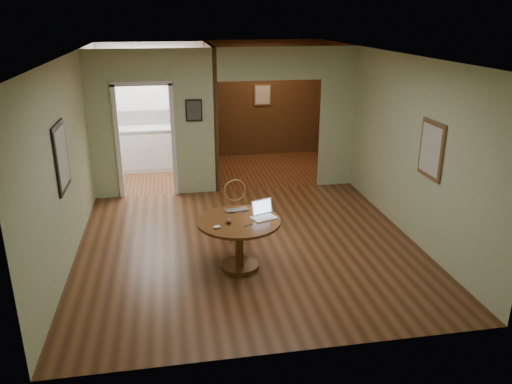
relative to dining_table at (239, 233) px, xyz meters
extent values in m
plane|color=#432613|center=(0.23, 0.61, -0.51)|extent=(5.00, 5.00, 0.00)
plane|color=white|center=(0.23, 0.61, 2.19)|extent=(5.00, 5.00, 0.00)
plane|color=#BAC195|center=(0.23, -1.89, 0.84)|extent=(5.00, 0.00, 5.00)
plane|color=#BAC195|center=(-2.27, 0.61, 0.84)|extent=(0.00, 5.00, 5.00)
plane|color=#BAC195|center=(2.73, 0.61, 0.84)|extent=(0.00, 5.00, 5.00)
cube|color=#BAC195|center=(-2.02, 3.11, 0.84)|extent=(0.50, 2.70, 0.04)
cube|color=#BAC195|center=(-0.37, 3.11, 0.84)|extent=(0.80, 2.70, 0.04)
cube|color=#BAC195|center=(2.38, 3.11, 0.84)|extent=(0.70, 2.70, 0.04)
plane|color=white|center=(-1.12, 5.11, 0.84)|extent=(2.70, 0.00, 2.70)
plane|color=#3C2311|center=(1.38, 5.61, 0.84)|extent=(2.70, 0.00, 2.70)
cube|color=#3C2311|center=(0.03, 4.36, 0.84)|extent=(0.08, 2.50, 2.70)
cube|color=black|center=(-2.25, 0.61, 0.99)|extent=(0.03, 0.70, 0.90)
cube|color=brown|center=(2.71, 0.11, 0.99)|extent=(0.03, 0.60, 0.80)
cube|color=black|center=(-0.37, 3.09, 1.09)|extent=(0.30, 0.03, 0.40)
cube|color=silver|center=(1.38, 5.59, 0.94)|extent=(0.40, 0.03, 0.50)
cube|color=white|center=(-1.12, 5.10, 0.59)|extent=(2.00, 0.02, 0.32)
cylinder|color=brown|center=(0.00, 0.00, -0.49)|extent=(0.52, 0.52, 0.05)
cylinder|color=brown|center=(0.00, 0.00, -0.17)|extent=(0.11, 0.11, 0.60)
cylinder|color=brown|center=(0.00, 0.00, 0.16)|extent=(1.11, 1.11, 0.04)
cylinder|color=olive|center=(0.10, 0.91, -0.10)|extent=(0.42, 0.42, 0.03)
cylinder|color=olive|center=(-0.02, 0.76, -0.31)|extent=(0.03, 0.03, 0.41)
cylinder|color=olive|center=(0.25, 0.78, -0.31)|extent=(0.03, 0.03, 0.41)
cylinder|color=olive|center=(-0.05, 1.03, -0.31)|extent=(0.03, 0.03, 0.41)
cylinder|color=olive|center=(0.23, 1.06, -0.31)|extent=(0.03, 0.03, 0.41)
cylinder|color=olive|center=(-0.06, 1.03, 0.07)|extent=(0.02, 0.02, 0.33)
cylinder|color=olive|center=(0.25, 1.06, 0.07)|extent=(0.02, 0.02, 0.33)
torus|color=olive|center=(0.09, 1.06, 0.22)|extent=(0.36, 0.05, 0.35)
cube|color=white|center=(0.33, 0.01, 0.19)|extent=(0.37, 0.31, 0.02)
cube|color=silver|center=(0.33, -0.02, 0.20)|extent=(0.29, 0.20, 0.00)
cube|color=white|center=(0.33, 0.14, 0.30)|extent=(0.31, 0.16, 0.21)
cube|color=#8692AB|center=(0.33, 0.13, 0.30)|extent=(0.27, 0.13, 0.17)
imported|color=#B5B5BA|center=(0.02, 0.29, 0.19)|extent=(0.35, 0.25, 0.03)
ellipsoid|color=white|center=(-0.31, -0.21, 0.20)|extent=(0.11, 0.07, 0.04)
cylinder|color=navy|center=(0.08, -0.19, 0.18)|extent=(0.12, 0.07, 0.01)
cube|color=white|center=(-1.12, 4.81, -0.06)|extent=(2.00, 0.55, 0.90)
cube|color=silver|center=(-1.12, 4.81, 0.41)|extent=(2.06, 0.60, 0.04)
sphere|color=#B20C0C|center=(-1.27, 4.52, -0.01)|extent=(0.03, 0.03, 0.03)
sphere|color=#B20C0C|center=(-0.27, 4.52, -0.01)|extent=(0.03, 0.03, 0.03)
ellipsoid|color=#C2B78E|center=(-0.44, 4.81, 0.58)|extent=(0.37, 0.33, 0.31)
camera|label=1|loc=(-0.84, -6.02, 2.77)|focal=35.00mm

